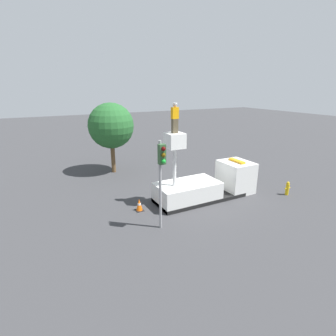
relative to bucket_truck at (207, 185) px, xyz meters
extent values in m
plane|color=#38383A|center=(-0.59, 0.00, -0.89)|extent=(120.00, 120.00, 0.00)
cube|color=black|center=(-0.59, 0.00, -0.77)|extent=(6.12, 2.33, 0.24)
cube|color=silver|center=(-1.57, 0.00, -0.23)|extent=(4.16, 2.27, 1.32)
cube|color=silver|center=(2.47, 0.00, 0.20)|extent=(1.96, 2.27, 2.19)
cube|color=black|center=(3.46, 0.00, 0.64)|extent=(0.03, 1.93, 0.88)
cube|color=orange|center=(2.47, 0.00, 1.37)|extent=(0.36, 1.36, 0.14)
cylinder|color=silver|center=(-2.55, 0.00, 1.69)|extent=(0.22, 0.22, 2.52)
cube|color=white|center=(-2.55, 0.00, 3.30)|extent=(1.05, 1.05, 0.90)
cube|color=brown|center=(-2.55, 0.00, 4.17)|extent=(0.34, 0.26, 0.84)
cube|color=#F29E0C|center=(-2.55, 0.00, 4.92)|extent=(0.40, 0.26, 0.66)
sphere|color=beige|center=(-2.55, 0.00, 5.37)|extent=(0.23, 0.23, 0.23)
cylinder|color=white|center=(-2.55, 0.00, 5.45)|extent=(0.26, 0.26, 0.09)
cylinder|color=gray|center=(-4.58, -2.17, 1.49)|extent=(0.14, 0.14, 4.78)
cube|color=#2D512D|center=(-4.58, -2.38, 3.23)|extent=(0.34, 0.28, 1.00)
sphere|color=#490707|center=(-4.58, -2.56, 3.54)|extent=(0.22, 0.22, 0.22)
sphere|color=#503C07|center=(-4.58, -2.56, 3.23)|extent=(0.22, 0.22, 0.22)
sphere|color=green|center=(-4.58, -2.56, 2.92)|extent=(0.22, 0.22, 0.22)
cylinder|color=gold|center=(5.23, -2.27, -0.48)|extent=(0.23, 0.23, 0.82)
sphere|color=gold|center=(5.23, -2.27, -0.01)|extent=(0.20, 0.20, 0.20)
cylinder|color=gold|center=(5.05, -2.27, -0.40)|extent=(0.12, 0.09, 0.09)
cylinder|color=gold|center=(5.40, -2.27, -0.40)|extent=(0.12, 0.09, 0.09)
cube|color=black|center=(-4.85, 0.25, -0.88)|extent=(0.48, 0.48, 0.03)
cone|color=orange|center=(-4.85, 0.25, -0.50)|extent=(0.40, 0.40, 0.78)
cylinder|color=white|center=(-4.85, 0.25, -0.46)|extent=(0.21, 0.21, 0.11)
cylinder|color=brown|center=(-4.05, 8.38, 0.49)|extent=(0.36, 0.36, 2.76)
sphere|color=#235B28|center=(-4.05, 8.38, 3.21)|extent=(3.84, 3.84, 3.84)
camera|label=1|loc=(-10.04, -13.48, 6.41)|focal=28.00mm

